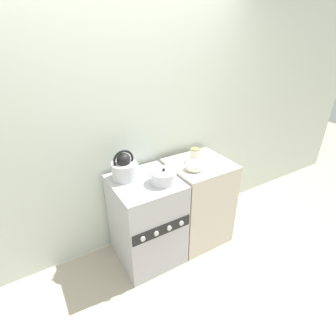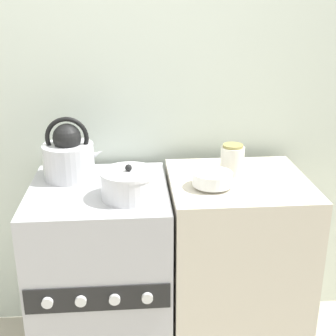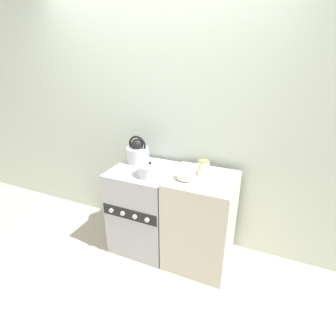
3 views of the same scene
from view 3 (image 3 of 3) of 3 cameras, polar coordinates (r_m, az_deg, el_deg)
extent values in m
plane|color=#B2A893|center=(2.84, -7.72, -19.27)|extent=(12.00, 12.00, 0.00)
cube|color=silver|center=(2.75, -1.94, 9.53)|extent=(7.00, 0.06, 2.50)
cube|color=#B2B2B7|center=(2.77, -5.03, -8.63)|extent=(0.59, 0.60, 0.90)
cube|color=black|center=(2.49, -8.46, -9.98)|extent=(0.57, 0.01, 0.11)
cylinder|color=silver|center=(2.58, -12.28, -9.03)|extent=(0.04, 0.02, 0.04)
cylinder|color=silver|center=(2.52, -9.87, -9.73)|extent=(0.04, 0.02, 0.04)
cylinder|color=silver|center=(2.46, -7.28, -10.48)|extent=(0.04, 0.02, 0.04)
cylinder|color=silver|center=(2.40, -4.61, -11.21)|extent=(0.04, 0.02, 0.04)
cube|color=beige|center=(2.56, 7.01, -11.47)|extent=(0.59, 0.57, 0.92)
cylinder|color=silver|center=(2.69, -6.60, 2.88)|extent=(0.23, 0.23, 0.16)
sphere|color=black|center=(2.66, -6.71, 5.06)|extent=(0.12, 0.12, 0.12)
torus|color=black|center=(2.66, -6.71, 5.03)|extent=(0.19, 0.02, 0.19)
cone|color=silver|center=(2.64, -4.59, 3.02)|extent=(0.11, 0.05, 0.09)
cylinder|color=silver|center=(2.39, -3.87, -0.59)|extent=(0.22, 0.22, 0.10)
cylinder|color=silver|center=(2.37, -3.91, 0.66)|extent=(0.23, 0.23, 0.01)
sphere|color=black|center=(2.36, -3.93, 1.13)|extent=(0.03, 0.03, 0.03)
cylinder|color=white|center=(2.28, 3.87, -2.25)|extent=(0.07, 0.07, 0.01)
cylinder|color=white|center=(2.27, 3.89, -1.51)|extent=(0.16, 0.16, 0.05)
cylinder|color=silver|center=(2.36, 7.67, -0.06)|extent=(0.10, 0.10, 0.12)
cylinder|color=#998C4C|center=(2.33, 7.76, 1.46)|extent=(0.09, 0.09, 0.01)
camera|label=1|loc=(2.02, -64.53, 15.48)|focal=28.00mm
camera|label=2|loc=(1.05, -53.26, -1.48)|focal=50.00mm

